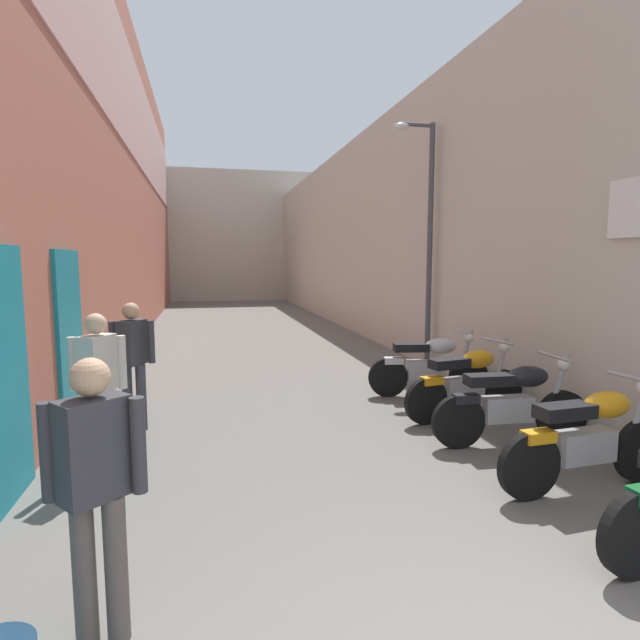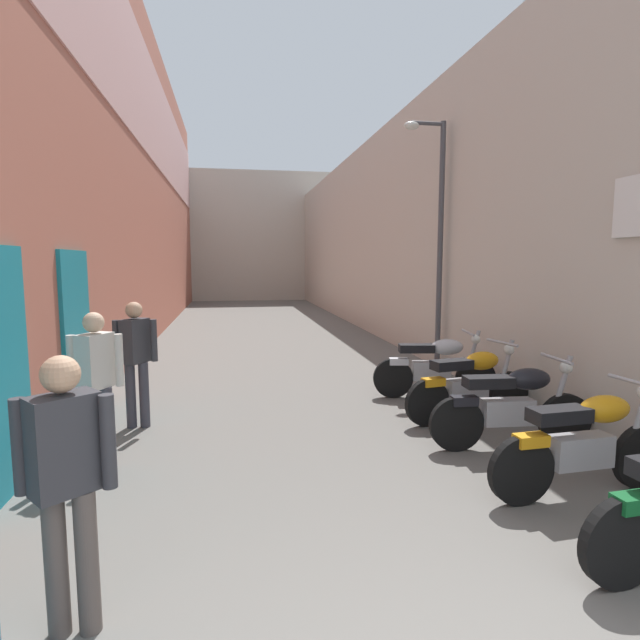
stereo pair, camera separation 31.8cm
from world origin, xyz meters
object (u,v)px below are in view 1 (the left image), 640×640
at_px(motorcycle_fourth, 467,381).
at_px(motorcycle_fifth, 429,364).
at_px(motorcycle_second, 590,437).
at_px(pedestrian_further_down, 133,357).
at_px(motorcycle_third, 512,402).
at_px(pedestrian_mid_alley, 99,381).
at_px(street_lamp, 426,228).
at_px(pedestrian_by_doorway, 96,480).

xyz_separation_m(motorcycle_fourth, motorcycle_fifth, (-0.00, 1.13, 0.00)).
relative_size(motorcycle_second, motorcycle_fifth, 1.01).
height_order(motorcycle_second, motorcycle_fourth, same).
distance_m(motorcycle_fourth, pedestrian_further_down, 4.24).
bearing_deg(motorcycle_third, motorcycle_second, -90.00).
relative_size(pedestrian_mid_alley, street_lamp, 0.35).
bearing_deg(motorcycle_second, motorcycle_fifth, 90.00).
distance_m(motorcycle_fifth, street_lamp, 2.88).
bearing_deg(motorcycle_fifth, pedestrian_further_down, -171.27).
distance_m(motorcycle_second, pedestrian_by_doorway, 4.05).
xyz_separation_m(motorcycle_third, motorcycle_fourth, (-0.00, 1.00, 0.00)).
relative_size(motorcycle_third, motorcycle_fifth, 1.01).
distance_m(motorcycle_third, pedestrian_further_down, 4.46).
distance_m(motorcycle_fifth, pedestrian_further_down, 4.26).
distance_m(motorcycle_second, motorcycle_fourth, 2.16).
relative_size(motorcycle_second, motorcycle_fourth, 1.01).
distance_m(pedestrian_further_down, street_lamp, 5.72).
relative_size(motorcycle_fourth, pedestrian_further_down, 1.17).
height_order(pedestrian_by_doorway, pedestrian_mid_alley, same).
height_order(motorcycle_second, motorcycle_fifth, same).
relative_size(motorcycle_third, pedestrian_further_down, 1.18).
bearing_deg(pedestrian_by_doorway, motorcycle_fourth, 38.63).
height_order(pedestrian_by_doorway, street_lamp, street_lamp).
bearing_deg(motorcycle_second, pedestrian_further_down, 147.72).
distance_m(motorcycle_fourth, street_lamp, 3.69).
xyz_separation_m(motorcycle_third, motorcycle_fifth, (-0.00, 2.13, 0.00)).
bearing_deg(pedestrian_further_down, pedestrian_by_doorway, -85.65).
bearing_deg(motorcycle_third, pedestrian_by_doorway, -151.46).
relative_size(motorcycle_third, pedestrian_mid_alley, 1.18).
distance_m(motorcycle_third, street_lamp, 4.51).
xyz_separation_m(motorcycle_second, motorcycle_fourth, (-0.00, 2.16, 0.00)).
relative_size(motorcycle_third, pedestrian_by_doorway, 1.18).
height_order(motorcycle_fifth, pedestrian_mid_alley, pedestrian_mid_alley).
height_order(motorcycle_third, pedestrian_further_down, pedestrian_further_down).
xyz_separation_m(motorcycle_second, street_lamp, (0.70, 5.06, 2.17)).
relative_size(pedestrian_by_doorway, pedestrian_mid_alley, 1.00).
xyz_separation_m(motorcycle_third, pedestrian_further_down, (-4.19, 1.49, 0.42)).
xyz_separation_m(pedestrian_mid_alley, street_lamp, (5.04, 3.65, 1.75)).
relative_size(motorcycle_third, street_lamp, 0.41).
height_order(motorcycle_fifth, pedestrian_by_doorway, pedestrian_by_doorway).
bearing_deg(motorcycle_fifth, street_lamp, 68.46).
distance_m(motorcycle_second, motorcycle_third, 1.16).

